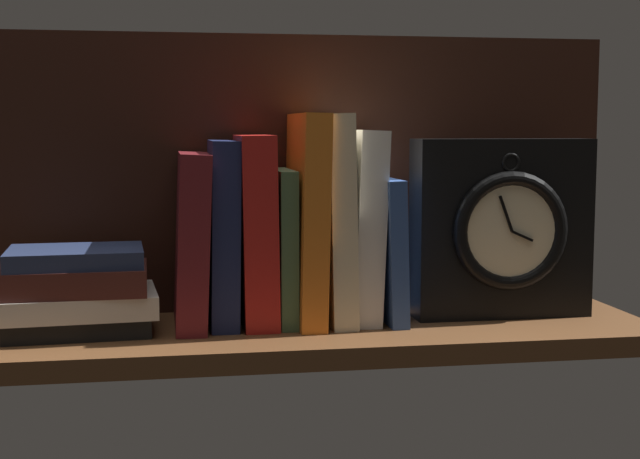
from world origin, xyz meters
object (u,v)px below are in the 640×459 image
object	(u,v)px
book_orange_pandolfini	(307,218)
book_stack_side	(76,292)
book_cream_twain	(334,218)
book_white_catcher	(361,226)
book_red_requiem	(256,230)
book_green_romantic	(283,246)
book_maroon_dawkins	(192,240)
book_blue_modern	(385,249)
book_navy_bierce	(223,233)
framed_clock	(502,228)

from	to	relation	value
book_orange_pandolfini	book_stack_side	world-z (taller)	book_orange_pandolfini
book_cream_twain	book_white_catcher	xyz separation A→B (cm)	(3.56, 0.00, -0.99)
book_cream_twain	book_orange_pandolfini	bearing A→B (deg)	180.00
book_red_requiem	book_green_romantic	bearing A→B (deg)	0.00
book_maroon_dawkins	book_white_catcher	size ratio (longest dim) A/B	0.89
book_orange_pandolfini	book_blue_modern	distance (cm)	10.82
book_navy_bierce	book_red_requiem	size ratio (longest dim) A/B	0.97
book_white_catcher	book_cream_twain	bearing A→B (deg)	180.00
book_orange_pandolfini	book_blue_modern	world-z (taller)	book_orange_pandolfini
book_navy_bierce	book_cream_twain	distance (cm)	13.84
book_orange_pandolfini	book_stack_side	bearing A→B (deg)	-176.01
book_green_romantic	book_cream_twain	xyz separation A→B (cm)	(6.33, 0.00, 3.39)
book_red_requiem	book_stack_side	distance (cm)	22.63
book_maroon_dawkins	book_white_catcher	world-z (taller)	book_white_catcher
book_cream_twain	framed_clock	bearing A→B (deg)	-3.61
book_navy_bierce	book_red_requiem	bearing A→B (deg)	0.00
book_green_romantic	book_blue_modern	bearing A→B (deg)	0.00
book_orange_pandolfini	book_white_catcher	world-z (taller)	book_orange_pandolfini
book_maroon_dawkins	book_blue_modern	size ratio (longest dim) A/B	1.18
book_white_catcher	book_green_romantic	bearing A→B (deg)	180.00
book_navy_bierce	book_green_romantic	distance (cm)	7.63
book_white_catcher	book_blue_modern	bearing A→B (deg)	0.00
book_white_catcher	framed_clock	distance (cm)	18.09
book_green_romantic	book_blue_modern	distance (cm)	13.01
book_stack_side	framed_clock	bearing A→B (deg)	0.63
book_red_requiem	book_white_catcher	size ratio (longest dim) A/B	0.97
book_navy_bierce	framed_clock	distance (cm)	35.36
book_blue_modern	book_maroon_dawkins	bearing A→B (deg)	180.00
book_green_romantic	book_white_catcher	bearing A→B (deg)	0.00
book_green_romantic	framed_clock	world-z (taller)	framed_clock
book_red_requiem	framed_clock	bearing A→B (deg)	-2.49
book_blue_modern	book_green_romantic	bearing A→B (deg)	180.00
book_blue_modern	framed_clock	world-z (taller)	framed_clock
book_navy_bierce	book_stack_side	xyz separation A→B (cm)	(-17.52, -1.94, -6.39)
book_maroon_dawkins	book_cream_twain	distance (cm)	17.68
book_maroon_dawkins	book_red_requiem	world-z (taller)	book_red_requiem
book_cream_twain	framed_clock	xyz separation A→B (cm)	(21.59, -1.36, -1.52)
book_green_romantic	book_cream_twain	size ratio (longest dim) A/B	0.74
book_navy_bierce	book_orange_pandolfini	distance (cm)	10.48
book_red_requiem	book_white_catcher	bearing A→B (deg)	0.00
book_orange_pandolfini	book_white_catcher	distance (cm)	7.02
book_green_romantic	book_orange_pandolfini	size ratio (longest dim) A/B	0.74
book_white_catcher	book_blue_modern	xyz separation A→B (cm)	(3.11, 0.00, -2.98)
book_blue_modern	book_red_requiem	bearing A→B (deg)	180.00
book_maroon_dawkins	book_cream_twain	xyz separation A→B (cm)	(17.53, 0.00, 2.35)
book_red_requiem	book_green_romantic	world-z (taller)	book_red_requiem
book_green_romantic	book_cream_twain	bearing A→B (deg)	0.00
book_orange_pandolfini	framed_clock	distance (cm)	25.07
framed_clock	book_maroon_dawkins	bearing A→B (deg)	178.01
book_green_romantic	book_orange_pandolfini	xyz separation A→B (cm)	(2.93, 0.00, 3.41)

